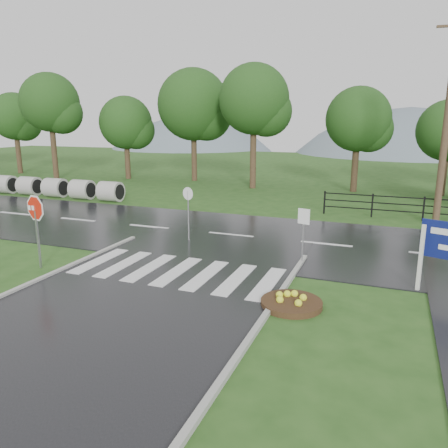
% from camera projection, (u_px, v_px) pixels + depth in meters
% --- Properties ---
extents(ground, '(120.00, 120.00, 0.00)m').
position_uv_depth(ground, '(72.00, 346.00, 9.49)').
color(ground, '#264D19').
rests_on(ground, ground).
extents(main_road, '(90.00, 8.00, 0.04)m').
position_uv_depth(main_road, '(231.00, 236.00, 18.56)').
color(main_road, black).
rests_on(main_road, ground).
extents(crosswalk, '(6.50, 2.80, 0.02)m').
position_uv_depth(crosswalk, '(177.00, 271.00, 14.01)').
color(crosswalk, silver).
rests_on(crosswalk, ground).
extents(fence_west, '(9.58, 0.08, 1.20)m').
position_uv_depth(fence_west, '(424.00, 206.00, 21.12)').
color(fence_west, black).
rests_on(fence_west, ground).
extents(hills, '(102.00, 48.00, 48.00)m').
position_uv_depth(hills, '(368.00, 249.00, 70.83)').
color(hills, slate).
rests_on(hills, ground).
extents(treeline, '(83.20, 5.20, 10.00)m').
position_uv_depth(treeline, '(313.00, 190.00, 30.91)').
color(treeline, '#183D13').
rests_on(treeline, ground).
extents(culvert_pipes, '(9.70, 1.20, 1.20)m').
position_uv_depth(culvert_pipes, '(55.00, 188.00, 27.81)').
color(culvert_pipes, '#9E9B93').
rests_on(culvert_pipes, ground).
extents(stop_sign, '(1.13, 0.27, 2.61)m').
position_uv_depth(stop_sign, '(36.00, 214.00, 14.08)').
color(stop_sign, '#939399').
rests_on(stop_sign, ground).
extents(flower_bed, '(1.62, 1.62, 0.32)m').
position_uv_depth(flower_bed, '(291.00, 302.00, 11.48)').
color(flower_bed, '#332111').
rests_on(flower_bed, ground).
extents(reg_sign_small, '(0.42, 0.14, 1.93)m').
position_uv_depth(reg_sign_small, '(304.00, 225.00, 14.57)').
color(reg_sign_small, '#939399').
rests_on(reg_sign_small, ground).
extents(reg_sign_round, '(0.50, 0.16, 2.21)m').
position_uv_depth(reg_sign_round, '(188.00, 207.00, 17.39)').
color(reg_sign_round, '#939399').
rests_on(reg_sign_round, ground).
extents(utility_pole_east, '(1.69, 0.32, 9.46)m').
position_uv_depth(utility_pole_east, '(447.00, 120.00, 19.53)').
color(utility_pole_east, '#473523').
rests_on(utility_pole_east, ground).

